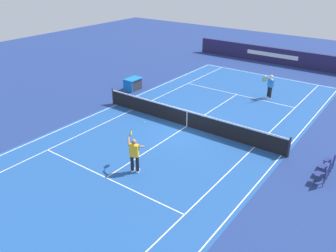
# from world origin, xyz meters

# --- Properties ---
(ground_plane) EXTENTS (60.00, 60.00, 0.00)m
(ground_plane) POSITION_xyz_m (0.00, 0.00, 0.00)
(ground_plane) COLOR navy
(court_slab) EXTENTS (24.20, 11.40, 0.00)m
(court_slab) POSITION_xyz_m (0.00, 0.00, 0.00)
(court_slab) COLOR #1E4C93
(court_slab) RESTS_ON ground_plane
(court_line_markings) EXTENTS (23.85, 11.05, 0.01)m
(court_line_markings) POSITION_xyz_m (0.00, 0.00, 0.00)
(court_line_markings) COLOR white
(court_line_markings) RESTS_ON ground_plane
(tennis_net) EXTENTS (0.10, 11.70, 1.08)m
(tennis_net) POSITION_xyz_m (0.00, 0.00, 0.49)
(tennis_net) COLOR #2D2D33
(tennis_net) RESTS_ON ground_plane
(stadium_barrier) EXTENTS (0.26, 17.00, 1.42)m
(stadium_barrier) POSITION_xyz_m (-15.90, -0.00, 0.71)
(stadium_barrier) COLOR #231E47
(stadium_barrier) RESTS_ON ground_plane
(tennis_player_near) EXTENTS (0.90, 0.97, 1.70)m
(tennis_player_near) POSITION_xyz_m (5.28, 0.70, 0.93)
(tennis_player_near) COLOR black
(tennis_player_near) RESTS_ON ground_plane
(tennis_player_far) EXTENTS (1.18, 0.75, 1.70)m
(tennis_player_far) POSITION_xyz_m (-7.03, 2.07, 0.93)
(tennis_player_far) COLOR black
(tennis_player_far) RESTS_ON ground_plane
(tennis_ball) EXTENTS (0.07, 0.07, 0.07)m
(tennis_ball) POSITION_xyz_m (1.09, -2.24, 0.03)
(tennis_ball) COLOR #CCE01E
(tennis_ball) RESTS_ON ground_plane
(spectator_chair_0) EXTENTS (0.44, 0.44, 0.88)m
(spectator_chair_0) POSITION_xyz_m (-0.06, 7.69, 0.52)
(spectator_chair_0) COLOR #38383D
(spectator_chair_0) RESTS_ON ground_plane
(spectator_chair_1) EXTENTS (0.44, 0.44, 0.88)m
(spectator_chair_1) POSITION_xyz_m (0.66, 7.69, 0.52)
(spectator_chair_1) COLOR #38383D
(spectator_chair_1) RESTS_ON ground_plane
(spectator_chair_2) EXTENTS (0.44, 0.44, 0.88)m
(spectator_chair_2) POSITION_xyz_m (1.39, 7.69, 0.52)
(spectator_chair_2) COLOR #38383D
(spectator_chair_2) RESTS_ON ground_plane
(equipment_cart_tarped) EXTENTS (1.25, 0.84, 0.85)m
(equipment_cart_tarped) POSITION_xyz_m (-2.84, -6.57, 0.44)
(equipment_cart_tarped) COLOR #2D2D33
(equipment_cart_tarped) RESTS_ON ground_plane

